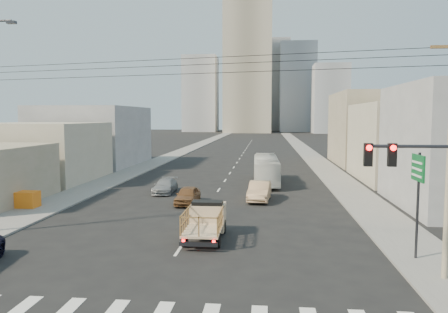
% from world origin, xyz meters
% --- Properties ---
extents(ground, '(420.00, 420.00, 0.00)m').
position_xyz_m(ground, '(0.00, 0.00, 0.00)').
color(ground, black).
rests_on(ground, ground).
extents(sidewalk_left, '(3.50, 180.00, 0.12)m').
position_xyz_m(sidewalk_left, '(-11.75, 70.00, 0.06)').
color(sidewalk_left, slate).
rests_on(sidewalk_left, ground).
extents(sidewalk_right, '(3.50, 180.00, 0.12)m').
position_xyz_m(sidewalk_right, '(11.75, 70.00, 0.06)').
color(sidewalk_right, slate).
rests_on(sidewalk_right, ground).
extents(lane_dashes, '(0.15, 104.00, 0.01)m').
position_xyz_m(lane_dashes, '(0.00, 53.00, 0.01)').
color(lane_dashes, silver).
rests_on(lane_dashes, ground).
extents(flatbed_pickup, '(1.95, 4.41, 1.90)m').
position_xyz_m(flatbed_pickup, '(1.04, 4.16, 1.09)').
color(flatbed_pickup, '#CDAF8A').
rests_on(flatbed_pickup, ground).
extents(city_bus, '(2.63, 10.13, 2.80)m').
position_xyz_m(city_bus, '(4.26, 24.42, 1.40)').
color(city_bus, silver).
rests_on(city_bus, ground).
extents(sedan_brown, '(1.63, 3.93, 1.33)m').
position_xyz_m(sedan_brown, '(-1.65, 13.41, 0.67)').
color(sedan_brown, brown).
rests_on(sedan_brown, ground).
extents(sedan_tan, '(1.92, 4.64, 1.49)m').
position_xyz_m(sedan_tan, '(3.76, 15.40, 0.75)').
color(sedan_tan, tan).
rests_on(sedan_tan, ground).
extents(sedan_grey, '(1.69, 4.13, 1.20)m').
position_xyz_m(sedan_grey, '(-4.49, 18.03, 0.60)').
color(sedan_grey, gray).
rests_on(sedan_grey, ground).
extents(traffic_signal, '(3.23, 0.35, 6.00)m').
position_xyz_m(traffic_signal, '(9.77, -3.51, 4.08)').
color(traffic_signal, '#2D2D33').
rests_on(traffic_signal, ground).
extents(green_sign, '(0.18, 1.60, 5.00)m').
position_xyz_m(green_sign, '(11.16, 1.50, 3.74)').
color(green_sign, '#2D2D33').
rests_on(green_sign, ground).
extents(overhead_wires, '(23.01, 5.02, 0.72)m').
position_xyz_m(overhead_wires, '(0.00, 1.50, 8.97)').
color(overhead_wires, black).
rests_on(overhead_wires, ground).
extents(crate_stack, '(1.80, 1.20, 1.14)m').
position_xyz_m(crate_stack, '(-13.00, 10.56, 0.69)').
color(crate_stack, orange).
rests_on(crate_stack, sidewalk_left).
extents(bldg_right_mid, '(11.00, 14.00, 8.00)m').
position_xyz_m(bldg_right_mid, '(19.50, 28.00, 4.00)').
color(bldg_right_mid, '#ADA48B').
rests_on(bldg_right_mid, ground).
extents(bldg_right_far, '(12.00, 16.00, 10.00)m').
position_xyz_m(bldg_right_far, '(20.00, 44.00, 5.00)').
color(bldg_right_far, gray).
rests_on(bldg_right_far, ground).
extents(bldg_left_mid, '(11.00, 12.00, 6.00)m').
position_xyz_m(bldg_left_mid, '(-19.00, 24.00, 3.00)').
color(bldg_left_mid, '#ADA48B').
rests_on(bldg_left_mid, ground).
extents(bldg_left_far, '(12.00, 16.00, 8.00)m').
position_xyz_m(bldg_left_far, '(-19.50, 39.00, 4.00)').
color(bldg_left_far, gray).
rests_on(bldg_left_far, ground).
extents(high_rise_tower, '(20.00, 20.00, 60.00)m').
position_xyz_m(high_rise_tower, '(-4.00, 170.00, 30.00)').
color(high_rise_tower, gray).
rests_on(high_rise_tower, ground).
extents(midrise_ne, '(16.00, 16.00, 40.00)m').
position_xyz_m(midrise_ne, '(18.00, 185.00, 20.00)').
color(midrise_ne, '#999CA1').
rests_on(midrise_ne, ground).
extents(midrise_nw, '(15.00, 15.00, 34.00)m').
position_xyz_m(midrise_nw, '(-26.00, 180.00, 17.00)').
color(midrise_nw, '#999CA1').
rests_on(midrise_nw, ground).
extents(midrise_back, '(18.00, 18.00, 44.00)m').
position_xyz_m(midrise_back, '(6.00, 200.00, 22.00)').
color(midrise_back, gray).
rests_on(midrise_back, ground).
extents(midrise_east, '(14.00, 14.00, 28.00)m').
position_xyz_m(midrise_east, '(30.00, 165.00, 14.00)').
color(midrise_east, '#999CA1').
rests_on(midrise_east, ground).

